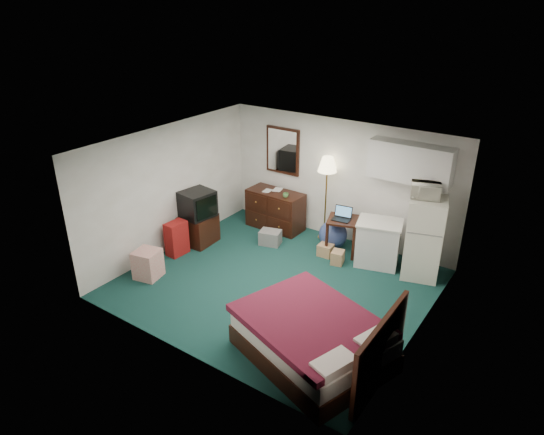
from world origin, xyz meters
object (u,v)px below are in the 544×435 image
Objects in this scene: kitchen_counter at (378,244)px; dresser at (275,210)px; suitcase at (177,238)px; fridge at (424,238)px; floor_lamp at (326,199)px; desk at (342,236)px; tv_stand at (199,229)px; bed at (313,338)px.

dresser is at bearing 159.36° from kitchen_counter.
suitcase is (-0.92, -2.08, -0.08)m from dresser.
fridge is at bearing -1.48° from dresser.
floor_lamp reaches higher than fridge.
desk is 0.76m from kitchen_counter.
tv_stand is at bearing -178.86° from fridge.
fridge is (1.56, 0.04, 0.39)m from desk.
kitchen_counter is 2.97m from bed.
suitcase is (-4.19, -1.92, -0.41)m from fridge.
fridge is at bearing -17.18° from desk.
desk is 3.23m from suitcase.
suitcase is (-0.01, -0.61, 0.04)m from tv_stand.
tv_stand is (-0.91, -1.47, -0.12)m from dresser.
fridge reaches higher than dresser.
floor_lamp is at bearing 148.13° from kitchen_counter.
kitchen_counter is at bearing 17.62° from tv_stand.
suitcase is (-2.03, -2.26, -0.55)m from floor_lamp.
fridge is at bearing -11.91° from kitchen_counter.
kitchen_counter is at bearing -19.88° from desk.
fridge reaches higher than tv_stand.
suitcase is (-2.63, -1.89, -0.03)m from desk.
floor_lamp reaches higher than suitcase.
kitchen_counter is 0.43× the size of bed.
kitchen_counter is at bearing 167.59° from fridge.
desk reaches higher than tv_stand.
floor_lamp is at bearing 51.37° from suitcase.
tv_stand is at bearing 173.76° from bed.
kitchen_counter reaches higher than suitcase.
bed is at bearing -12.93° from suitcase.
dresser is at bearing 69.60° from suitcase.
fridge is 0.76× the size of bed.
floor_lamp is (1.12, 0.18, 0.46)m from dresser.
kitchen_counter is 3.86m from suitcase.
dresser is at bearing 55.49° from tv_stand.
fridge is 4.63m from suitcase.
suitcase is at bearing -162.86° from desk.
floor_lamp reaches higher than tv_stand.
floor_lamp is 2.67m from tv_stand.
fridge is at bearing 99.14° from bed.
floor_lamp is 1.18× the size of fridge.
desk is at bearing 162.86° from kitchen_counter.
bed is at bearing -47.42° from dresser.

